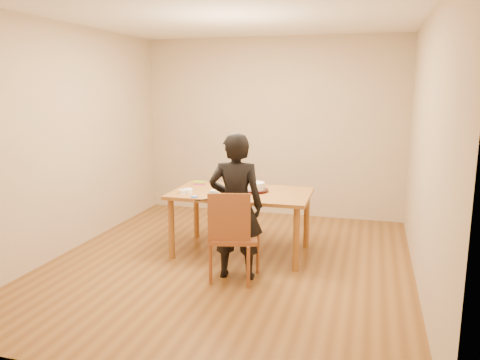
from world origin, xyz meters
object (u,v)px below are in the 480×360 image
(dining_chair, at_px, (235,237))
(cake, at_px, (255,186))
(person, at_px, (236,206))
(dining_table, at_px, (241,193))
(cake_plate, at_px, (255,190))

(dining_chair, distance_m, cake, 0.91)
(cake, bearing_deg, person, -90.42)
(dining_table, xyz_separation_m, cake_plate, (0.16, 0.06, 0.03))
(cake, bearing_deg, dining_chair, -90.40)
(cake_plate, height_order, person, person)
(dining_table, bearing_deg, dining_chair, -80.07)
(cake_plate, xyz_separation_m, cake, (-0.00, 0.00, 0.05))
(dining_table, xyz_separation_m, dining_chair, (0.15, -0.78, -0.28))
(cake, bearing_deg, cake_plate, 0.00)
(cake_plate, xyz_separation_m, person, (-0.01, -0.79, 0.00))
(cake_plate, bearing_deg, cake, 180.00)
(dining_table, xyz_separation_m, person, (0.15, -0.73, 0.03))
(person, bearing_deg, dining_table, -85.78)
(dining_chair, relative_size, person, 0.30)
(cake_plate, relative_size, cake, 1.37)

